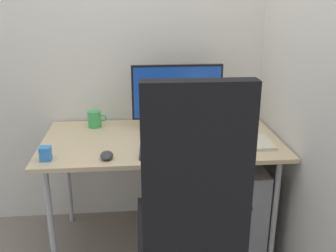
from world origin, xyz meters
name	(u,v)px	position (x,y,z in m)	size (l,w,h in m)	color
ground_plane	(162,240)	(0.00, 0.00, 0.00)	(8.00, 8.00, 0.00)	slate
wall_back	(156,13)	(0.00, 0.40, 1.40)	(2.75, 0.04, 2.80)	silver
wall_side_right	(307,18)	(0.72, -0.20, 1.40)	(0.04, 2.11, 2.80)	silver
desk	(161,146)	(0.00, 0.00, 0.66)	(1.38, 0.73, 0.71)	#D1B78C
office_chair	(190,218)	(0.07, -0.74, 0.63)	(0.62, 0.64, 1.25)	black
filing_cabinet	(222,203)	(0.37, -0.04, 0.28)	(0.43, 0.53, 0.56)	gray
monitor	(177,94)	(0.11, 0.16, 0.93)	(0.55, 0.13, 0.40)	black
keyboard	(177,152)	(0.07, -0.24, 0.72)	(0.41, 0.19, 0.02)	#333338
mouse	(107,155)	(-0.30, -0.26, 0.73)	(0.07, 0.10, 0.03)	#333338
pen_holder	(239,117)	(0.52, 0.22, 0.76)	(0.08, 0.08, 0.17)	#9EA0A5
notebook	(255,142)	(0.52, -0.14, 0.72)	(0.17, 0.23, 0.02)	beige
coffee_mug	(95,119)	(-0.40, 0.24, 0.76)	(0.12, 0.08, 0.11)	#3FAD59
desk_clamp_accessory	(45,154)	(-0.61, -0.26, 0.74)	(0.06, 0.06, 0.07)	#337FD8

